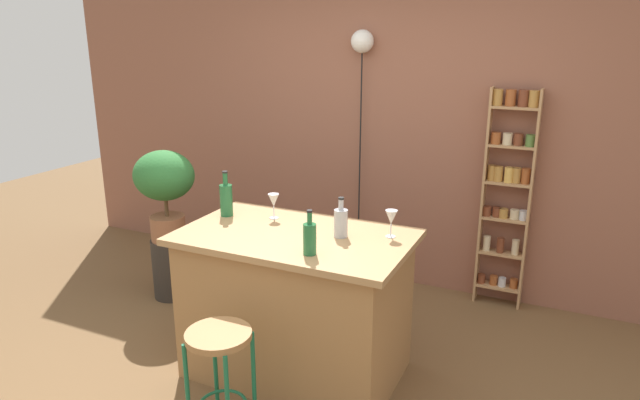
{
  "coord_description": "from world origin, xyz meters",
  "views": [
    {
      "loc": [
        1.47,
        -2.51,
        2.1
      ],
      "look_at": [
        0.05,
        0.55,
        1.08
      ],
      "focal_mm": 31.64,
      "sensor_mm": 36.0,
      "label": 1
    }
  ],
  "objects_px": {
    "potted_plant": "(164,183)",
    "bottle_olive_oil": "(310,238)",
    "spice_shelf": "(507,189)",
    "pendant_globe_light": "(362,47)",
    "wine_glass_center": "(274,201)",
    "bottle_sauce_amber": "(341,222)",
    "plant_stool": "(171,268)",
    "bottle_soda_blue": "(226,199)",
    "bar_stool": "(220,360)",
    "wine_glass_left": "(391,218)"
  },
  "relations": [
    {
      "from": "plant_stool",
      "to": "pendant_globe_light",
      "type": "bearing_deg",
      "value": 39.43
    },
    {
      "from": "spice_shelf",
      "to": "pendant_globe_light",
      "type": "bearing_deg",
      "value": 178.94
    },
    {
      "from": "potted_plant",
      "to": "bottle_olive_oil",
      "type": "xyz_separation_m",
      "value": [
        1.64,
        -0.77,
        0.07
      ]
    },
    {
      "from": "spice_shelf",
      "to": "wine_glass_left",
      "type": "distance_m",
      "value": 1.41
    },
    {
      "from": "spice_shelf",
      "to": "potted_plant",
      "type": "xyz_separation_m",
      "value": [
        -2.44,
        -1.0,
        0.01
      ]
    },
    {
      "from": "bottle_sauce_amber",
      "to": "bottle_soda_blue",
      "type": "distance_m",
      "value": 0.84
    },
    {
      "from": "spice_shelf",
      "to": "wine_glass_left",
      "type": "xyz_separation_m",
      "value": [
        -0.49,
        -1.32,
        0.1
      ]
    },
    {
      "from": "spice_shelf",
      "to": "bottle_soda_blue",
      "type": "xyz_separation_m",
      "value": [
        -1.6,
        -1.39,
        0.1
      ]
    },
    {
      "from": "potted_plant",
      "to": "pendant_globe_light",
      "type": "bearing_deg",
      "value": 39.43
    },
    {
      "from": "wine_glass_left",
      "to": "bottle_soda_blue",
      "type": "bearing_deg",
      "value": -176.37
    },
    {
      "from": "spice_shelf",
      "to": "plant_stool",
      "type": "relative_size",
      "value": 3.47
    },
    {
      "from": "potted_plant",
      "to": "spice_shelf",
      "type": "bearing_deg",
      "value": 22.15
    },
    {
      "from": "bottle_olive_oil",
      "to": "pendant_globe_light",
      "type": "xyz_separation_m",
      "value": [
        -0.4,
        1.79,
        0.95
      ]
    },
    {
      "from": "spice_shelf",
      "to": "wine_glass_left",
      "type": "relative_size",
      "value": 10.41
    },
    {
      "from": "plant_stool",
      "to": "bottle_soda_blue",
      "type": "xyz_separation_m",
      "value": [
        0.85,
        -0.4,
        0.8
      ]
    },
    {
      "from": "potted_plant",
      "to": "bottle_sauce_amber",
      "type": "bearing_deg",
      "value": -14.87
    },
    {
      "from": "bottle_olive_oil",
      "to": "bottle_soda_blue",
      "type": "distance_m",
      "value": 0.87
    },
    {
      "from": "bottle_olive_oil",
      "to": "wine_glass_center",
      "type": "distance_m",
      "value": 0.66
    },
    {
      "from": "potted_plant",
      "to": "bottle_olive_oil",
      "type": "height_order",
      "value": "potted_plant"
    },
    {
      "from": "spice_shelf",
      "to": "bottle_olive_oil",
      "type": "height_order",
      "value": "spice_shelf"
    },
    {
      "from": "bottle_soda_blue",
      "to": "wine_glass_center",
      "type": "relative_size",
      "value": 1.83
    },
    {
      "from": "potted_plant",
      "to": "plant_stool",
      "type": "bearing_deg",
      "value": -90.0
    },
    {
      "from": "bar_stool",
      "to": "potted_plant",
      "type": "distance_m",
      "value": 1.9
    },
    {
      "from": "bottle_olive_oil",
      "to": "bottle_sauce_amber",
      "type": "distance_m",
      "value": 0.33
    },
    {
      "from": "wine_glass_left",
      "to": "pendant_globe_light",
      "type": "xyz_separation_m",
      "value": [
        -0.71,
        1.34,
        0.93
      ]
    },
    {
      "from": "pendant_globe_light",
      "to": "bar_stool",
      "type": "bearing_deg",
      "value": -87.15
    },
    {
      "from": "pendant_globe_light",
      "to": "bottle_olive_oil",
      "type": "bearing_deg",
      "value": -77.41
    },
    {
      "from": "wine_glass_center",
      "to": "bottle_olive_oil",
      "type": "bearing_deg",
      "value": -43.45
    },
    {
      "from": "bar_stool",
      "to": "pendant_globe_light",
      "type": "xyz_separation_m",
      "value": [
        -0.11,
        2.27,
        1.5
      ]
    },
    {
      "from": "bottle_sauce_amber",
      "to": "wine_glass_left",
      "type": "distance_m",
      "value": 0.3
    },
    {
      "from": "plant_stool",
      "to": "potted_plant",
      "type": "bearing_deg",
      "value": 90.0
    },
    {
      "from": "bottle_sauce_amber",
      "to": "wine_glass_left",
      "type": "relative_size",
      "value": 1.48
    },
    {
      "from": "bottle_sauce_amber",
      "to": "pendant_globe_light",
      "type": "bearing_deg",
      "value": 106.92
    },
    {
      "from": "plant_stool",
      "to": "bottle_olive_oil",
      "type": "relative_size",
      "value": 1.95
    },
    {
      "from": "bar_stool",
      "to": "bottle_sauce_amber",
      "type": "bearing_deg",
      "value": 67.48
    },
    {
      "from": "bottle_sauce_amber",
      "to": "pendant_globe_light",
      "type": "relative_size",
      "value": 0.11
    },
    {
      "from": "pendant_globe_light",
      "to": "wine_glass_left",
      "type": "bearing_deg",
      "value": -62.0
    },
    {
      "from": "bottle_olive_oil",
      "to": "wine_glass_center",
      "type": "relative_size",
      "value": 1.54
    },
    {
      "from": "spice_shelf",
      "to": "bottle_soda_blue",
      "type": "height_order",
      "value": "spice_shelf"
    },
    {
      "from": "potted_plant",
      "to": "pendant_globe_light",
      "type": "height_order",
      "value": "pendant_globe_light"
    },
    {
      "from": "bar_stool",
      "to": "wine_glass_center",
      "type": "relative_size",
      "value": 3.86
    },
    {
      "from": "bottle_soda_blue",
      "to": "wine_glass_center",
      "type": "height_order",
      "value": "bottle_soda_blue"
    },
    {
      "from": "bar_stool",
      "to": "bottle_olive_oil",
      "type": "bearing_deg",
      "value": 59.12
    },
    {
      "from": "bar_stool",
      "to": "wine_glass_left",
      "type": "bearing_deg",
      "value": 56.9
    },
    {
      "from": "spice_shelf",
      "to": "bottle_sauce_amber",
      "type": "bearing_deg",
      "value": -117.85
    },
    {
      "from": "bottle_olive_oil",
      "to": "bottle_sauce_amber",
      "type": "bearing_deg",
      "value": 81.85
    },
    {
      "from": "plant_stool",
      "to": "bottle_sauce_amber",
      "type": "bearing_deg",
      "value": -14.87
    },
    {
      "from": "bottle_sauce_amber",
      "to": "wine_glass_left",
      "type": "xyz_separation_m",
      "value": [
        0.27,
        0.12,
        0.03
      ]
    },
    {
      "from": "potted_plant",
      "to": "bottle_olive_oil",
      "type": "distance_m",
      "value": 1.81
    },
    {
      "from": "spice_shelf",
      "to": "bar_stool",
      "type": "bearing_deg",
      "value": -116.0
    }
  ]
}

